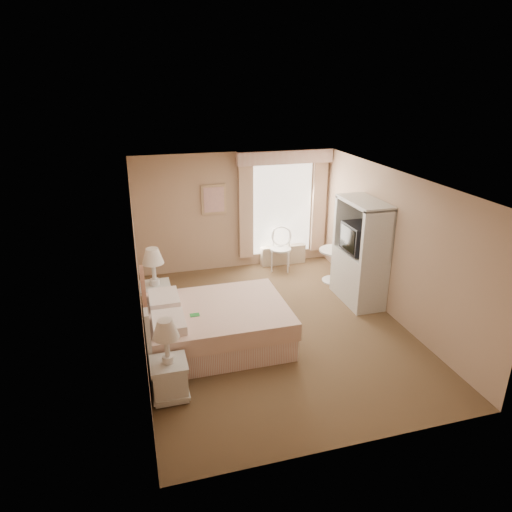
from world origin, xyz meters
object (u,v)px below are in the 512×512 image
object	(u,v)px
round_table	(335,260)
armoire	(360,260)
bed	(210,324)
cafe_chair	(281,245)
nightstand_far	(156,291)
nightstand_near	(169,370)

from	to	relation	value
round_table	armoire	distance (m)	0.94
bed	cafe_chair	world-z (taller)	bed
nightstand_far	armoire	world-z (taller)	armoire
nightstand_near	cafe_chair	size ratio (longest dim) A/B	1.21
bed	round_table	world-z (taller)	bed
nightstand_far	armoire	size ratio (longest dim) A/B	0.64
round_table	nightstand_near	bearing A→B (deg)	-142.37
nightstand_far	round_table	xyz separation A→B (m)	(3.59, 0.48, -0.01)
bed	nightstand_far	distance (m)	1.40
nightstand_near	nightstand_far	world-z (taller)	nightstand_far
armoire	nightstand_near	bearing A→B (deg)	-152.65
nightstand_near	cafe_chair	world-z (taller)	nightstand_near
bed	nightstand_near	distance (m)	1.31
nightstand_near	round_table	size ratio (longest dim) A/B	1.63
cafe_chair	bed	bearing A→B (deg)	-105.08
nightstand_far	round_table	bearing A→B (deg)	7.67
nightstand_near	armoire	size ratio (longest dim) A/B	0.59
bed	cafe_chair	bearing A→B (deg)	52.16
bed	round_table	bearing A→B (deg)	30.25
round_table	nightstand_far	bearing A→B (deg)	-172.33
armoire	bed	bearing A→B (deg)	-164.84
round_table	cafe_chair	distance (m)	1.26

